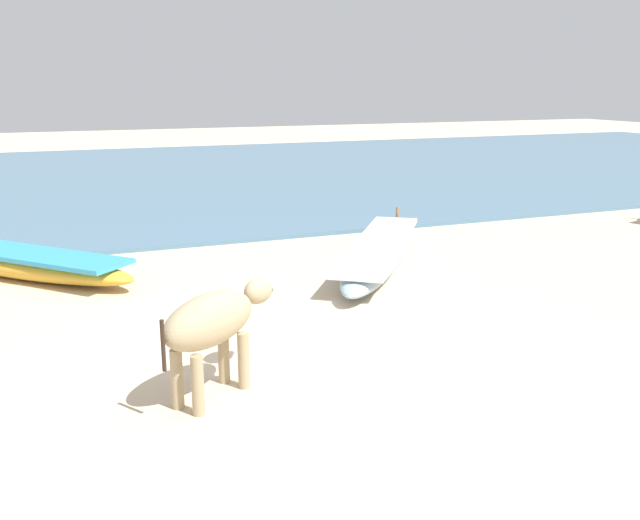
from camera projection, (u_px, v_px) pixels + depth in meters
ground at (333, 366)px, 7.49m from camera, size 80.00×80.00×0.00m
sea_water at (138, 178)px, 21.92m from camera, size 60.00×20.00×0.08m
fishing_boat_0 at (14, 261)px, 10.94m from camera, size 3.90×4.13×0.62m
fishing_boat_1 at (379, 252)px, 11.53m from camera, size 3.56×4.52×0.60m
cow_adult_dun at (213, 322)px, 6.59m from camera, size 1.46×1.21×1.06m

